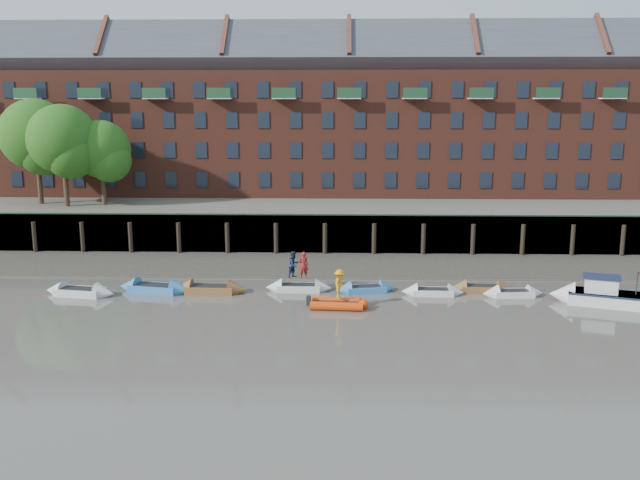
{
  "coord_description": "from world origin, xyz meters",
  "views": [
    {
      "loc": [
        -0.8,
        -32.27,
        12.18
      ],
      "look_at": [
        -2.11,
        12.0,
        3.2
      ],
      "focal_mm": 38.0,
      "sensor_mm": 36.0,
      "label": 1
    }
  ],
  "objects_px": {
    "rowboat_2": "(210,289)",
    "rowboat_5": "(433,292)",
    "rowboat_0": "(80,292)",
    "person_rower_b": "(294,264)",
    "rib_tender": "(340,304)",
    "person_rib_crew": "(340,284)",
    "rowboat_4": "(365,289)",
    "rowboat_6": "(482,288)",
    "rowboat_7": "(513,293)",
    "motor_launch": "(591,294)",
    "rowboat_3": "(299,288)",
    "person_rower_a": "(303,265)",
    "rowboat_1": "(155,288)"
  },
  "relations": [
    {
      "from": "rowboat_0",
      "to": "person_rower_b",
      "type": "distance_m",
      "value": 13.92
    },
    {
      "from": "rowboat_0",
      "to": "rowboat_5",
      "type": "relative_size",
      "value": 1.2
    },
    {
      "from": "motor_launch",
      "to": "person_rower_a",
      "type": "distance_m",
      "value": 18.09
    },
    {
      "from": "rowboat_7",
      "to": "person_rib_crew",
      "type": "relative_size",
      "value": 2.23
    },
    {
      "from": "person_rower_a",
      "to": "person_rower_b",
      "type": "height_order",
      "value": "person_rower_a"
    },
    {
      "from": "rowboat_3",
      "to": "person_rower_a",
      "type": "xyz_separation_m",
      "value": [
        0.31,
        0.07,
        1.52
      ]
    },
    {
      "from": "rowboat_2",
      "to": "person_rower_b",
      "type": "xyz_separation_m",
      "value": [
        5.43,
        0.84,
        1.49
      ]
    },
    {
      "from": "rib_tender",
      "to": "rowboat_2",
      "type": "bearing_deg",
      "value": 164.38
    },
    {
      "from": "rowboat_2",
      "to": "rowboat_5",
      "type": "bearing_deg",
      "value": 1.8
    },
    {
      "from": "rowboat_6",
      "to": "rowboat_7",
      "type": "relative_size",
      "value": 1.05
    },
    {
      "from": "rowboat_7",
      "to": "rowboat_3",
      "type": "bearing_deg",
      "value": 171.79
    },
    {
      "from": "rowboat_0",
      "to": "person_rower_a",
      "type": "distance_m",
      "value": 14.53
    },
    {
      "from": "rowboat_2",
      "to": "rowboat_4",
      "type": "bearing_deg",
      "value": 4.85
    },
    {
      "from": "rowboat_4",
      "to": "rowboat_7",
      "type": "bearing_deg",
      "value": -16.13
    },
    {
      "from": "rowboat_4",
      "to": "motor_launch",
      "type": "xyz_separation_m",
      "value": [
        13.8,
        -2.21,
        0.38
      ]
    },
    {
      "from": "rowboat_2",
      "to": "rowboat_3",
      "type": "xyz_separation_m",
      "value": [
        5.76,
        0.63,
        -0.02
      ]
    },
    {
      "from": "rib_tender",
      "to": "person_rower_b",
      "type": "distance_m",
      "value": 5.18
    },
    {
      "from": "rowboat_4",
      "to": "motor_launch",
      "type": "height_order",
      "value": "motor_launch"
    },
    {
      "from": "rowboat_6",
      "to": "person_rower_a",
      "type": "bearing_deg",
      "value": -176.92
    },
    {
      "from": "rowboat_6",
      "to": "rib_tender",
      "type": "distance_m",
      "value": 10.12
    },
    {
      "from": "rowboat_0",
      "to": "rowboat_2",
      "type": "distance_m",
      "value": 8.34
    },
    {
      "from": "rowboat_0",
      "to": "rib_tender",
      "type": "distance_m",
      "value": 16.92
    },
    {
      "from": "rowboat_7",
      "to": "person_rower_b",
      "type": "relative_size",
      "value": 2.28
    },
    {
      "from": "person_rower_b",
      "to": "person_rib_crew",
      "type": "distance_m",
      "value": 4.87
    },
    {
      "from": "person_rower_a",
      "to": "person_rower_b",
      "type": "xyz_separation_m",
      "value": [
        -0.64,
        0.14,
        -0.0
      ]
    },
    {
      "from": "rowboat_5",
      "to": "rowboat_6",
      "type": "relative_size",
      "value": 0.96
    },
    {
      "from": "person_rib_crew",
      "to": "motor_launch",
      "type": "bearing_deg",
      "value": -71.87
    },
    {
      "from": "rowboat_5",
      "to": "rib_tender",
      "type": "distance_m",
      "value": 6.72
    },
    {
      "from": "rowboat_6",
      "to": "person_rower_b",
      "type": "bearing_deg",
      "value": -177.61
    },
    {
      "from": "rowboat_4",
      "to": "motor_launch",
      "type": "distance_m",
      "value": 13.98
    },
    {
      "from": "rowboat_0",
      "to": "rowboat_7",
      "type": "distance_m",
      "value": 27.89
    },
    {
      "from": "rowboat_3",
      "to": "person_rower_a",
      "type": "height_order",
      "value": "person_rower_a"
    },
    {
      "from": "rowboat_1",
      "to": "rowboat_7",
      "type": "bearing_deg",
      "value": 10.48
    },
    {
      "from": "motor_launch",
      "to": "rowboat_7",
      "type": "bearing_deg",
      "value": 0.19
    },
    {
      "from": "rowboat_5",
      "to": "person_rower_a",
      "type": "bearing_deg",
      "value": 176.58
    },
    {
      "from": "rowboat_4",
      "to": "person_rower_b",
      "type": "relative_size",
      "value": 2.36
    },
    {
      "from": "rowboat_4",
      "to": "rowboat_6",
      "type": "distance_m",
      "value": 7.66
    },
    {
      "from": "rowboat_2",
      "to": "person_rib_crew",
      "type": "distance_m",
      "value": 9.05
    },
    {
      "from": "rowboat_3",
      "to": "rowboat_7",
      "type": "relative_size",
      "value": 1.09
    },
    {
      "from": "rowboat_1",
      "to": "person_rower_a",
      "type": "height_order",
      "value": "person_rower_a"
    },
    {
      "from": "rowboat_0",
      "to": "motor_launch",
      "type": "xyz_separation_m",
      "value": [
        32.26,
        -0.85,
        0.34
      ]
    },
    {
      "from": "rowboat_5",
      "to": "rib_tender",
      "type": "height_order",
      "value": "rowboat_5"
    },
    {
      "from": "rowboat_6",
      "to": "person_rower_b",
      "type": "distance_m",
      "value": 12.47
    },
    {
      "from": "rowboat_7",
      "to": "person_rower_b",
      "type": "bearing_deg",
      "value": 171.02
    },
    {
      "from": "rib_tender",
      "to": "motor_launch",
      "type": "xyz_separation_m",
      "value": [
        15.49,
        1.37,
        0.33
      ]
    },
    {
      "from": "rowboat_2",
      "to": "rib_tender",
      "type": "distance_m",
      "value": 9.01
    },
    {
      "from": "rowboat_3",
      "to": "person_rib_crew",
      "type": "bearing_deg",
      "value": -52.35
    },
    {
      "from": "rowboat_5",
      "to": "rowboat_2",
      "type": "bearing_deg",
      "value": -178.5
    },
    {
      "from": "person_rower_b",
      "to": "rowboat_5",
      "type": "bearing_deg",
      "value": -58.15
    },
    {
      "from": "rowboat_6",
      "to": "rowboat_7",
      "type": "xyz_separation_m",
      "value": [
        1.77,
        -1.07,
        -0.01
      ]
    }
  ]
}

